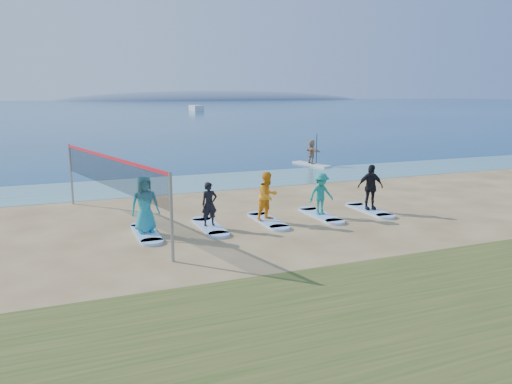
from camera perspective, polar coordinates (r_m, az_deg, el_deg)
name	(u,v)px	position (r m, az deg, el deg)	size (l,w,h in m)	color
ground	(285,236)	(16.20, 3.28, -5.05)	(600.00, 600.00, 0.00)	tan
shallow_water	(198,183)	(25.84, -6.69, 1.07)	(600.00, 600.00, 0.00)	teal
ocean	(74,107)	(174.23, -20.07, 9.11)	(600.00, 600.00, 0.00)	navy
island_ridge	(220,100)	(330.13, -4.14, 10.46)	(220.00, 56.00, 18.00)	slate
volleyball_net	(110,172)	(17.59, -16.37, 2.16)	(2.34, 8.80, 2.50)	gray
paddleboard	(311,164)	(32.04, 6.35, 3.15)	(0.70, 3.00, 0.12)	silver
paddleboarder	(312,152)	(31.94, 6.38, 4.60)	(1.40, 0.45, 1.51)	tan
boat_offshore_b	(196,111)	(130.60, -6.86, 9.20)	(2.29, 6.49, 1.41)	silver
surfboard_0	(146,233)	(16.73, -12.44, -4.62)	(0.70, 2.20, 0.09)	#A4D0FF
student_0	(145,204)	(16.49, -12.58, -1.37)	(0.91, 0.59, 1.85)	teal
surfboard_1	(210,227)	(17.19, -5.31, -3.97)	(0.70, 2.20, 0.09)	#A4D0FF
student_1	(209,204)	(17.00, -5.36, -1.38)	(0.55, 0.36, 1.50)	black
surfboard_2	(268,221)	(17.91, 1.34, -3.30)	(0.70, 2.20, 0.09)	#A4D0FF
student_2	(268,196)	(17.70, 1.35, -0.45)	(0.84, 0.65, 1.73)	#FFA01A
surfboard_3	(321,215)	(18.84, 7.39, -2.65)	(0.70, 2.20, 0.09)	#A4D0FF
student_3	(321,194)	(18.67, 7.46, -0.20)	(1.00, 0.58, 1.55)	teal
surfboard_4	(369,210)	(19.97, 12.81, -2.05)	(0.70, 2.20, 0.09)	#A4D0FF
student_4	(370,187)	(19.78, 12.93, 0.56)	(1.03, 0.43, 1.76)	black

